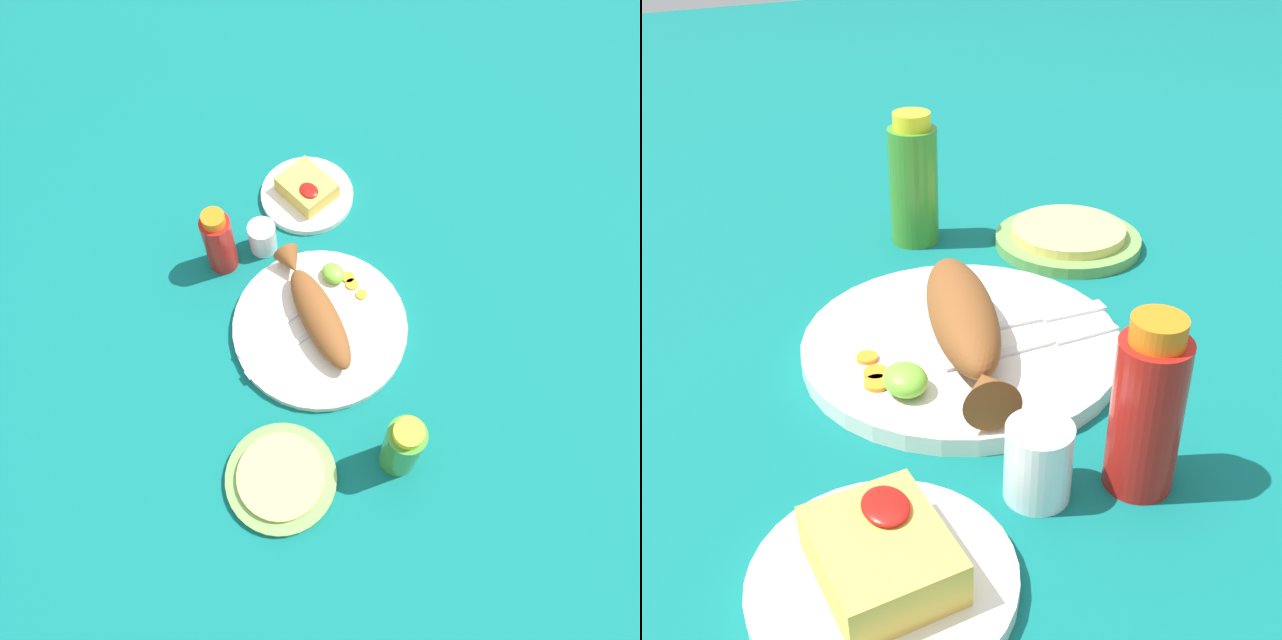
% 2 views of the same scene
% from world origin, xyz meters
% --- Properties ---
extents(ground_plane, '(4.00, 4.00, 0.00)m').
position_xyz_m(ground_plane, '(0.00, 0.00, 0.00)').
color(ground_plane, '#0C605B').
extents(main_plate, '(0.31, 0.31, 0.02)m').
position_xyz_m(main_plate, '(0.00, 0.00, 0.01)').
color(main_plate, silver).
rests_on(main_plate, ground_plane).
extents(fried_fish, '(0.26, 0.13, 0.06)m').
position_xyz_m(fried_fish, '(-0.02, 0.01, 0.05)').
color(fried_fish, brown).
rests_on(fried_fish, main_plate).
extents(fork_near, '(0.03, 0.19, 0.00)m').
position_xyz_m(fork_near, '(-0.01, -0.08, 0.02)').
color(fork_near, silver).
rests_on(fork_near, main_plate).
extents(fork_far, '(0.02, 0.19, 0.00)m').
position_xyz_m(fork_far, '(-0.05, -0.07, 0.02)').
color(fork_far, silver).
rests_on(fork_far, main_plate).
extents(carrot_slice_near, '(0.02, 0.02, 0.00)m').
position_xyz_m(carrot_slice_near, '(0.01, 0.10, 0.02)').
color(carrot_slice_near, orange).
rests_on(carrot_slice_near, main_plate).
extents(carrot_slice_mid, '(0.02, 0.02, 0.00)m').
position_xyz_m(carrot_slice_mid, '(-0.02, 0.10, 0.02)').
color(carrot_slice_mid, orange).
rests_on(carrot_slice_mid, main_plate).
extents(carrot_slice_far, '(0.02, 0.02, 0.00)m').
position_xyz_m(carrot_slice_far, '(-0.04, 0.10, 0.02)').
color(carrot_slice_far, orange).
rests_on(carrot_slice_far, main_plate).
extents(lime_wedge_main, '(0.05, 0.04, 0.03)m').
position_xyz_m(lime_wedge_main, '(-0.06, 0.09, 0.03)').
color(lime_wedge_main, '#6BB233').
rests_on(lime_wedge_main, main_plate).
extents(hot_sauce_bottle_red, '(0.05, 0.05, 0.15)m').
position_xyz_m(hot_sauce_bottle_red, '(-0.23, -0.04, 0.07)').
color(hot_sauce_bottle_red, '#B21914').
rests_on(hot_sauce_bottle_red, ground_plane).
extents(hot_sauce_bottle_green, '(0.06, 0.06, 0.16)m').
position_xyz_m(hot_sauce_bottle_green, '(0.26, -0.07, 0.08)').
color(hot_sauce_bottle_green, '#3D8428').
rests_on(hot_sauce_bottle_green, ground_plane).
extents(salt_cup, '(0.05, 0.05, 0.06)m').
position_xyz_m(salt_cup, '(-0.20, 0.04, 0.03)').
color(salt_cup, silver).
rests_on(salt_cup, ground_plane).
extents(side_plate_fries, '(0.18, 0.18, 0.01)m').
position_xyz_m(side_plate_fries, '(-0.23, 0.18, 0.01)').
color(side_plate_fries, silver).
rests_on(side_plate_fries, ground_plane).
extents(fries_pile, '(0.10, 0.08, 0.04)m').
position_xyz_m(fries_pile, '(-0.23, 0.18, 0.03)').
color(fries_pile, gold).
rests_on(fries_pile, side_plate_fries).
extents(tortilla_plate, '(0.18, 0.18, 0.01)m').
position_xyz_m(tortilla_plate, '(0.15, -0.23, 0.01)').
color(tortilla_plate, '#6B9E4C').
rests_on(tortilla_plate, ground_plane).
extents(tortilla_stack, '(0.14, 0.14, 0.01)m').
position_xyz_m(tortilla_stack, '(0.15, -0.23, 0.02)').
color(tortilla_stack, '#E0C666').
rests_on(tortilla_stack, tortilla_plate).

